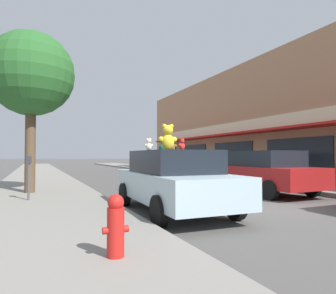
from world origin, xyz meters
name	(u,v)px	position (x,y,z in m)	size (l,w,h in m)	color
ground_plane	(260,208)	(0.00, 0.00, 0.00)	(260.00, 260.00, 0.00)	#514F4C
sidewalk_near	(49,224)	(-5.41, 0.00, 0.08)	(3.60, 90.00, 0.17)	gray
storefront_row	(330,122)	(13.52, 8.21, 3.88)	(13.91, 34.52, 7.77)	tan
plush_art_car	(173,180)	(-2.41, 0.49, 0.83)	(2.15, 4.62, 1.58)	#ADC6D1
teddy_bear_giant	(168,138)	(-2.45, 0.75, 1.92)	(0.53, 0.34, 0.71)	yellow
teddy_bear_white	(181,146)	(-1.87, 1.10, 1.71)	(0.17, 0.19, 0.27)	white
teddy_bear_brown	(172,145)	(-1.98, 1.49, 1.76)	(0.26, 0.25, 0.38)	olive
teddy_bear_cream	(149,144)	(-3.07, 0.52, 1.73)	(0.23, 0.16, 0.31)	beige
teddy_bear_red	(182,145)	(-2.24, 0.33, 1.73)	(0.24, 0.17, 0.31)	red
teddy_bear_teal	(163,145)	(-2.37, 1.29, 1.74)	(0.20, 0.25, 0.33)	teal
parked_car_far_center	(262,171)	(2.27, 2.46, 0.86)	(2.11, 4.57, 1.63)	maroon
parked_car_far_right	(189,166)	(2.27, 8.40, 0.88)	(2.13, 4.10, 1.63)	#336B3D
street_tree	(31,75)	(-5.82, 4.99, 4.30)	(2.96, 2.96, 5.64)	brown
fire_hydrant	(116,225)	(-4.73, -2.74, 0.56)	(0.33, 0.22, 0.79)	red
parking_meter	(29,172)	(-5.83, 3.07, 0.98)	(0.14, 0.10, 1.27)	#4C4C51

